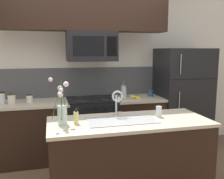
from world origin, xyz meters
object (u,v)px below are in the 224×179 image
stove_range (92,127)px  flower_vase (62,110)px  refrigerator (182,98)px  microwave (91,46)px  banana_bunch (136,97)px  dish_soap_bottle (76,118)px  coffee_tin (151,93)px  sink_faucet (117,100)px  drinking_glass (159,111)px  storage_jar_tall (2,98)px  storage_jar_medium (12,99)px  storage_jar_short (29,98)px  french_press (124,91)px

stove_range → flower_vase: (-0.51, -1.24, 0.60)m
refrigerator → microwave: bearing=-178.5°
refrigerator → banana_bunch: bearing=-174.7°
stove_range → dish_soap_bottle: bearing=-106.6°
coffee_tin → sink_faucet: sink_faucet is taller
stove_range → drinking_glass: 1.42m
sink_faucet → dish_soap_bottle: bearing=-158.2°
flower_vase → dish_soap_bottle: bearing=-4.4°
storage_jar_tall → storage_jar_medium: storage_jar_tall is taller
storage_jar_short → sink_faucet: bearing=-45.5°
stove_range → storage_jar_short: (-0.93, 0.02, 0.51)m
dish_soap_bottle → drinking_glass: size_ratio=1.33×
french_press → storage_jar_tall: bearing=-178.5°
coffee_tin → french_press: bearing=178.8°
banana_bunch → drinking_glass: bearing=-96.2°
stove_range → storage_jar_tall: (-1.31, 0.01, 0.53)m
french_press → storage_jar_short: bearing=-178.6°
coffee_tin → flower_vase: 2.00m
stove_range → banana_bunch: banana_bunch is taller
storage_jar_short → sink_faucet: size_ratio=0.39×
refrigerator → storage_jar_short: (-2.50, 0.00, 0.12)m
microwave → storage_jar_tall: bearing=178.5°
storage_jar_medium → flower_vase: (0.66, -1.23, 0.08)m
sink_faucet → refrigerator: bearing=36.7°
storage_jar_tall → dish_soap_bottle: storage_jar_tall is taller
stove_range → drinking_glass: drinking_glass is taller
storage_jar_tall → french_press: french_press is taller
flower_vase → french_press: bearing=51.2°
storage_jar_medium → flower_vase: bearing=-61.7°
storage_jar_tall → coffee_tin: storage_jar_tall is taller
refrigerator → french_press: refrigerator is taller
coffee_tin → sink_faucet: 1.42m
microwave → drinking_glass: microwave is taller
storage_jar_tall → french_press: size_ratio=0.65×
storage_jar_tall → drinking_glass: bearing=-32.5°
storage_jar_tall → refrigerator: bearing=0.1°
storage_jar_tall → french_press: (1.84, 0.05, 0.01)m
storage_jar_tall → drinking_glass: storage_jar_tall is taller
microwave → banana_bunch: microwave is taller
stove_range → flower_vase: 1.47m
sink_faucet → french_press: bearing=69.9°
storage_jar_medium → flower_vase: size_ratio=0.29×
storage_jar_tall → dish_soap_bottle: bearing=-53.5°
storage_jar_medium → french_press: 1.71m
french_press → dish_soap_bottle: 1.60m
sink_faucet → storage_jar_short: bearing=134.5°
banana_bunch → drinking_glass: size_ratio=1.54×
coffee_tin → dish_soap_bottle: dish_soap_bottle is taller
banana_bunch → stove_range: bearing=175.2°
dish_soap_bottle → banana_bunch: bearing=47.8°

